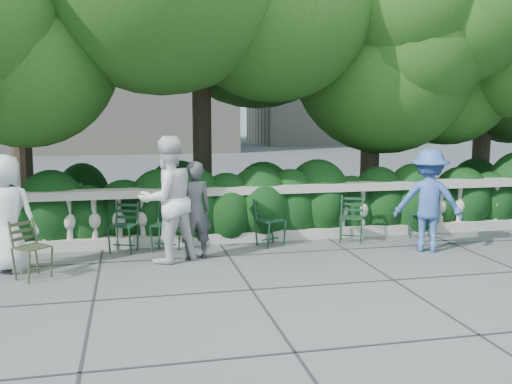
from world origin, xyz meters
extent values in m
plane|color=#484C4F|center=(0.00, 0.00, 0.00)|extent=(90.00, 90.00, 0.00)
cube|color=#9E998E|center=(0.00, 1.80, 0.09)|extent=(12.00, 0.32, 0.18)
cube|color=#9E998E|center=(0.00, 1.80, 0.93)|extent=(12.00, 0.36, 0.14)
cylinder|color=#3F3023|center=(-4.00, 3.40, 1.40)|extent=(0.40, 0.40, 2.80)
ellipsoid|color=#163A0F|center=(-4.00, 2.96, 3.68)|extent=(5.28, 5.28, 3.96)
cylinder|color=#3F3023|center=(-0.50, 4.00, 1.70)|extent=(0.40, 0.40, 3.40)
ellipsoid|color=#163A0F|center=(-0.50, 3.48, 4.44)|extent=(6.24, 6.24, 4.68)
cylinder|color=#3F3023|center=(3.00, 3.30, 1.50)|extent=(0.40, 0.40, 3.00)
ellipsoid|color=#163A0F|center=(3.00, 2.84, 3.92)|extent=(5.52, 5.52, 4.14)
cylinder|color=#3F3023|center=(6.00, 3.80, 1.30)|extent=(0.40, 0.40, 2.60)
ellipsoid|color=#163A0F|center=(6.00, 3.40, 3.40)|extent=(4.80, 4.80, 3.60)
imported|color=white|center=(-3.76, 0.62, 0.86)|extent=(0.95, 0.76, 1.71)
imported|color=#3E3F44|center=(-1.05, 0.77, 0.78)|extent=(0.62, 0.47, 1.55)
imported|color=silver|center=(-1.46, 0.69, 0.97)|extent=(1.17, 1.07, 1.95)
imported|color=#325198|center=(2.80, 0.45, 0.85)|extent=(1.26, 1.03, 1.70)
camera|label=1|loc=(-2.00, -8.02, 2.32)|focal=40.00mm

